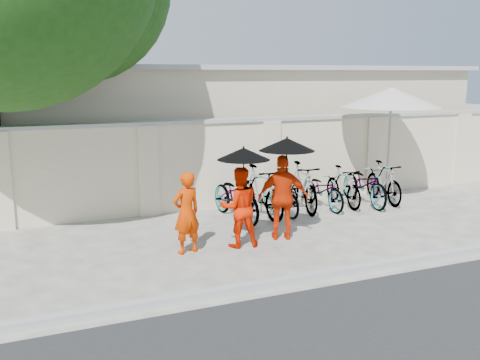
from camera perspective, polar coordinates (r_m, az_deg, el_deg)
name	(u,v)px	position (r m, az deg, el deg)	size (l,w,h in m)	color
ground	(245,250)	(9.65, 0.49, -7.53)	(80.00, 80.00, 0.00)	beige
kerb	(289,281)	(8.19, 5.26, -10.64)	(40.00, 0.16, 0.12)	#A2A2A2
compound_wall	(230,164)	(12.65, -1.06, 1.68)	(20.00, 0.30, 2.00)	beige
building_behind	(215,124)	(16.45, -2.73, 6.02)	(14.00, 6.00, 3.20)	beige
monk_left	(186,213)	(9.37, -5.73, -3.50)	(0.53, 0.35, 1.46)	#DB3500
monk_center	(239,207)	(9.69, -0.08, -2.91)	(0.72, 0.56, 1.47)	red
parasol_center	(244,154)	(9.44, 0.38, 2.82)	(0.94, 0.94, 1.00)	black
monk_right	(283,198)	(10.13, 4.61, -1.88)	(0.95, 0.40, 1.62)	red
parasol_right	(287,144)	(9.88, 5.02, 3.81)	(1.04, 1.04, 1.03)	black
patio_umbrella	(391,99)	(13.37, 15.84, 8.35)	(3.10, 3.10, 2.80)	#A2A2A2
bike_0	(236,196)	(11.54, -0.40, -1.75)	(0.68, 1.94, 1.02)	gray
bike_1	(260,192)	(11.72, 2.16, -1.26)	(0.53, 1.88, 1.13)	gray
bike_2	(281,195)	(12.08, 4.37, -1.57)	(0.57, 1.64, 0.86)	gray
bike_3	(302,187)	(12.35, 6.61, -0.74)	(0.52, 1.85, 1.11)	gray
bike_4	(323,190)	(12.64, 8.82, -1.04)	(0.58, 1.68, 0.88)	gray
bike_5	(343,187)	(12.93, 10.95, -0.69)	(0.45, 1.58, 0.95)	gray
bike_6	(365,184)	(13.17, 13.17, -0.43)	(0.67, 1.91, 1.01)	gray
bike_7	(384,182)	(13.51, 15.07, -0.23)	(0.47, 1.67, 1.00)	gray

